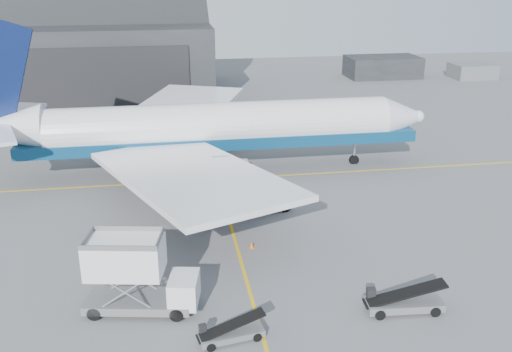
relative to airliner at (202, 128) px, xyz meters
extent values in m
plane|color=#565659|center=(1.25, -22.45, -4.86)|extent=(200.00, 200.00, 0.00)
cube|color=gold|center=(1.25, -2.45, -4.85)|extent=(80.00, 0.25, 0.02)
cube|color=gold|center=(1.25, -24.45, -4.85)|extent=(0.25, 40.00, 0.02)
cube|color=black|center=(-20.75, 42.55, 1.14)|extent=(50.00, 28.00, 12.00)
cube|color=black|center=(-20.75, 28.45, 0.14)|extent=(42.00, 0.40, 9.50)
cube|color=black|center=(39.25, 49.55, -4.86)|extent=(14.00, 8.00, 4.00)
cube|color=slate|center=(56.25, 45.55, -4.86)|extent=(8.00, 6.00, 2.80)
cylinder|color=white|center=(2.02, 0.00, 0.28)|extent=(35.59, 4.75, 4.75)
cone|color=white|center=(22.00, 0.00, 0.28)|extent=(4.35, 4.75, 4.75)
sphere|color=white|center=(23.97, 0.00, 0.28)|extent=(1.38, 1.38, 1.38)
cone|color=white|center=(-19.23, 0.00, 0.88)|extent=(6.92, 4.75, 4.75)
cube|color=black|center=(20.81, 0.00, 0.88)|extent=(2.57, 2.18, 0.69)
cube|color=navy|center=(2.02, 0.00, -1.25)|extent=(41.53, 4.80, 1.19)
cube|color=white|center=(-1.93, -11.86, -0.71)|extent=(18.23, 24.24, 1.44)
cube|color=white|center=(-1.93, 11.86, -0.71)|extent=(18.23, 24.24, 1.44)
cube|color=white|center=(-19.73, 4.45, 1.47)|extent=(6.05, 8.27, 0.35)
cylinder|color=gray|center=(1.03, -7.91, -2.29)|extent=(5.14, 2.67, 2.67)
cylinder|color=gray|center=(1.03, 7.91, -2.29)|extent=(5.14, 2.67, 2.67)
cylinder|color=#A5A5AA|center=(16.85, 0.00, -3.47)|extent=(0.28, 0.28, 2.77)
cylinder|color=black|center=(16.85, 0.00, -4.41)|extent=(1.09, 0.35, 1.09)
cylinder|color=black|center=(0.05, -3.16, -4.31)|extent=(1.29, 0.44, 1.29)
cylinder|color=black|center=(0.05, 3.16, -4.31)|extent=(1.29, 0.44, 1.29)
cube|color=slate|center=(-6.12, -25.42, -4.24)|extent=(7.17, 3.92, 0.57)
cube|color=silver|center=(-3.23, -25.96, -3.33)|extent=(2.26, 2.89, 1.81)
cube|color=black|center=(-2.40, -26.12, -3.05)|extent=(0.49, 2.13, 1.02)
cube|color=silver|center=(-6.79, -25.29, -1.01)|extent=(5.19, 3.66, 2.26)
cylinder|color=black|center=(-3.78, -27.07, -4.41)|extent=(0.95, 0.50, 0.90)
cylinder|color=black|center=(-3.35, -24.74, -4.41)|extent=(0.95, 0.50, 0.90)
cylinder|color=black|center=(-8.90, -26.10, -4.41)|extent=(0.95, 0.50, 0.90)
cylinder|color=black|center=(-8.46, -23.77, -4.41)|extent=(0.95, 0.50, 0.90)
cube|color=black|center=(4.73, -11.00, -4.28)|extent=(4.60, 3.21, 0.94)
cube|color=silver|center=(5.34, -10.86, -3.45)|extent=(1.86, 2.17, 0.94)
cylinder|color=black|center=(6.40, -11.68, -4.44)|extent=(1.00, 0.57, 0.94)
cylinder|color=black|center=(5.91, -9.65, -4.44)|extent=(1.00, 0.57, 0.94)
cylinder|color=black|center=(3.55, -12.36, -4.44)|extent=(1.00, 0.57, 0.94)
cylinder|color=black|center=(3.07, -10.33, -4.44)|extent=(1.00, 0.57, 0.94)
cube|color=slate|center=(-0.66, -29.56, -4.46)|extent=(4.08, 2.01, 0.40)
cube|color=black|center=(-0.66, -29.56, -3.84)|extent=(4.25, 1.62, 1.13)
cube|color=black|center=(-2.32, -29.36, -4.01)|extent=(0.50, 0.43, 0.53)
cylinder|color=black|center=(0.85, -29.91, -4.59)|extent=(0.56, 0.31, 0.53)
cylinder|color=black|center=(0.63, -28.69, -4.59)|extent=(0.56, 0.31, 0.53)
cylinder|color=black|center=(-1.95, -30.42, -4.59)|extent=(0.56, 0.31, 0.53)
cylinder|color=black|center=(-2.17, -29.20, -4.59)|extent=(0.56, 0.31, 0.53)
cube|color=slate|center=(10.69, -28.35, -4.35)|extent=(5.04, 2.02, 0.50)
cube|color=black|center=(10.69, -28.35, -3.57)|extent=(5.32, 1.49, 1.43)
cube|color=black|center=(8.72, -27.59, -3.79)|extent=(0.59, 0.49, 0.67)
cylinder|color=black|center=(12.43, -29.25, -4.52)|extent=(0.69, 0.33, 0.67)
cylinder|color=black|center=(12.54, -27.69, -4.52)|extent=(0.69, 0.33, 0.67)
cylinder|color=black|center=(8.85, -29.00, -4.52)|extent=(0.69, 0.33, 0.67)
cylinder|color=black|center=(8.95, -27.44, -4.52)|extent=(0.69, 0.33, 0.67)
cube|color=#EA5E07|center=(2.37, -18.16, -4.84)|extent=(0.36, 0.36, 0.03)
cone|color=#EA5E07|center=(2.37, -18.16, -4.60)|extent=(0.36, 0.36, 0.52)
camera|label=1|loc=(-3.83, -57.85, 16.17)|focal=40.00mm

